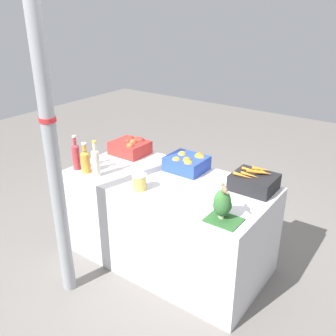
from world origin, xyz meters
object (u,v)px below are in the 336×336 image
Objects in this scene: apple_crate at (131,146)px; pickle_jar at (139,182)px; support_pole at (50,137)px; juice_bottle_cloudy at (96,161)px; orange_crate at (187,163)px; sparrow_bird at (224,189)px; carrot_crate at (254,181)px; juice_bottle_amber at (85,161)px; juice_bottle_ruby at (76,155)px; broccoli_pile at (222,205)px.

apple_crate is 0.73m from pickle_jar.
support_pole reaches higher than juice_bottle_cloudy.
sparrow_bird reaches higher than orange_crate.
orange_crate is 1.00× the size of carrot_crate.
carrot_crate is at bearing 22.84° from juice_bottle_amber.
juice_bottle_cloudy reaches higher than carrot_crate.
orange_crate reaches higher than pickle_jar.
juice_bottle_cloudy is at bearing -135.43° from orange_crate.
apple_crate is at bearing 179.11° from orange_crate.
juice_bottle_amber is (-1.23, -0.52, 0.04)m from carrot_crate.
juice_bottle_ruby reaches higher than carrot_crate.
sparrow_bird is (0.70, -0.02, 0.16)m from pickle_jar.
juice_bottle_amber is at bearing 114.73° from support_pole.
orange_crate is 0.83m from juice_bottle_amber.
apple_crate is at bearing 157.30° from broccoli_pile.
juice_bottle_ruby is (-0.13, -0.53, 0.05)m from apple_crate.
sparrow_bird is (0.02, -0.02, 0.13)m from broccoli_pile.
orange_crate is 0.74m from juice_bottle_cloudy.
support_pole reaches higher than apple_crate.
support_pole is at bearing -78.79° from juice_bottle_cloudy.
juice_bottle_amber reaches higher than apple_crate.
carrot_crate reaches higher than apple_crate.
broccoli_pile is 0.13m from sparrow_bird.
pickle_jar is (0.34, 0.47, -0.41)m from support_pole.
juice_bottle_cloudy is 0.44m from pickle_jar.
juice_bottle_ruby is 1.15× the size of juice_bottle_amber.
carrot_crate is (1.02, 0.98, -0.41)m from support_pole.
apple_crate is at bearing 179.68° from carrot_crate.
juice_bottle_cloudy reaches higher than juice_bottle_ruby.
broccoli_pile is 1.35m from juice_bottle_ruby.
apple_crate is at bearing 100.80° from support_pole.
support_pole reaches higher than juice_bottle_amber.
juice_bottle_ruby is 2.38× the size of pickle_jar.
pickle_jar is at bearing -100.50° from orange_crate.
juice_bottle_amber is (-0.02, -0.53, 0.03)m from apple_crate.
carrot_crate is 0.55m from sparrow_bird.
broccoli_pile is 2.08× the size of sparrow_bird.
carrot_crate is (0.59, 0.00, -0.00)m from orange_crate.
support_pole is at bearing -65.27° from juice_bottle_amber.
juice_bottle_ruby is at bearing 180.00° from juice_bottle_amber.
orange_crate is 1.06× the size of juice_bottle_ruby.
juice_bottle_cloudy reaches higher than sparrow_bird.
juice_bottle_ruby is at bearing 125.10° from support_pole.
juice_bottle_cloudy is at bearing -177.63° from pickle_jar.
support_pole is at bearing -54.90° from juice_bottle_ruby.
support_pole is 23.20× the size of sparrow_bird.
support_pole is 8.29× the size of juice_bottle_cloudy.
juice_bottle_cloudy is (-0.09, 0.46, -0.35)m from support_pole.
broccoli_pile reaches higher than orange_crate.
juice_bottle_amber is (-0.21, 0.46, -0.37)m from support_pole.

